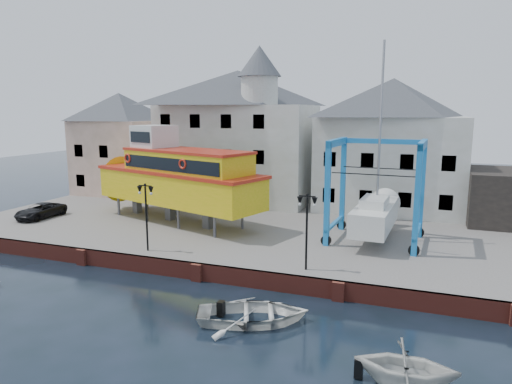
% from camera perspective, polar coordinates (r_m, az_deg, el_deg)
% --- Properties ---
extents(ground, '(140.00, 140.00, 0.00)m').
position_cam_1_polar(ground, '(26.55, -7.35, -10.93)').
color(ground, black).
rests_on(ground, ground).
extents(hardstanding, '(44.00, 22.00, 1.00)m').
position_cam_1_polar(hardstanding, '(36.05, 0.68, -4.34)').
color(hardstanding, '#615C55').
rests_on(hardstanding, ground).
extents(quay_wall, '(44.00, 0.47, 1.00)m').
position_cam_1_polar(quay_wall, '(26.47, -7.27, -9.84)').
color(quay_wall, maroon).
rests_on(quay_wall, ground).
extents(building_pink, '(8.00, 7.00, 10.30)m').
position_cam_1_polar(building_pink, '(49.80, -16.52, 5.85)').
color(building_pink, tan).
rests_on(building_pink, hardstanding).
extents(building_white_main, '(14.00, 8.30, 14.00)m').
position_cam_1_polar(building_white_main, '(43.60, -2.14, 7.28)').
color(building_white_main, beige).
rests_on(building_white_main, hardstanding).
extents(building_white_right, '(12.00, 8.00, 11.20)m').
position_cam_1_polar(building_white_right, '(41.13, 16.50, 5.66)').
color(building_white_right, beige).
rests_on(building_white_right, hardstanding).
extents(lamp_post_left, '(1.12, 0.32, 4.20)m').
position_cam_1_polar(lamp_post_left, '(28.39, -13.62, -0.98)').
color(lamp_post_left, black).
rests_on(lamp_post_left, hardstanding).
extents(lamp_post_right, '(1.12, 0.32, 4.20)m').
position_cam_1_polar(lamp_post_right, '(24.39, 6.39, -2.55)').
color(lamp_post_right, black).
rests_on(lamp_post_right, hardstanding).
extents(tour_boat, '(17.36, 9.17, 7.38)m').
position_cam_1_polar(tour_boat, '(36.02, -10.82, 1.93)').
color(tour_boat, '#59595E').
rests_on(tour_boat, hardstanding).
extents(travel_lift, '(6.25, 8.61, 12.85)m').
position_cam_1_polar(travel_lift, '(31.54, 14.91, -1.84)').
color(travel_lift, '#1267B4').
rests_on(travel_lift, hardstanding).
extents(van, '(2.02, 4.25, 1.17)m').
position_cam_1_polar(van, '(40.54, -25.33, -2.12)').
color(van, black).
rests_on(van, hardstanding).
extents(motorboat_b, '(6.05, 5.23, 1.05)m').
position_cam_1_polar(motorboat_b, '(21.64, -0.36, -15.92)').
color(motorboat_b, silver).
rests_on(motorboat_b, ground).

